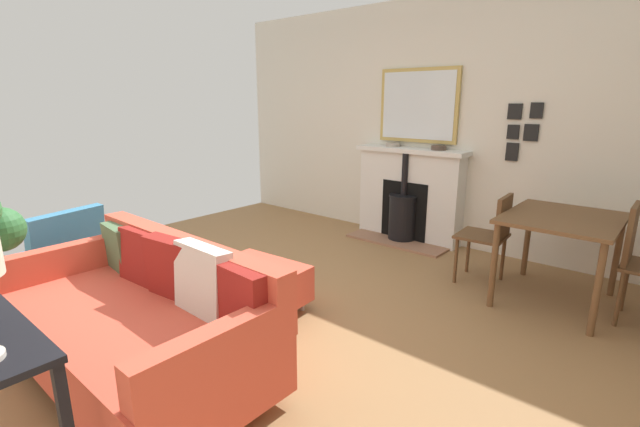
{
  "coord_description": "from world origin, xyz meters",
  "views": [
    {
      "loc": [
        1.8,
        2.49,
        1.62
      ],
      "look_at": [
        -0.85,
        0.23,
        0.72
      ],
      "focal_mm": 24.75,
      "sensor_mm": 36.0,
      "label": 1
    }
  ],
  "objects_px": {
    "mantel_bowl_near": "(393,144)",
    "armchair_accent": "(58,251)",
    "dining_table": "(562,228)",
    "fireplace": "(408,199)",
    "ottoman": "(253,285)",
    "dining_chair_near_fireplace": "(491,232)",
    "sofa": "(142,318)",
    "mantel_bowl_far": "(439,148)"
  },
  "relations": [
    {
      "from": "mantel_bowl_near",
      "to": "dining_table",
      "type": "height_order",
      "value": "mantel_bowl_near"
    },
    {
      "from": "dining_table",
      "to": "fireplace",
      "type": "bearing_deg",
      "value": -111.58
    },
    {
      "from": "dining_table",
      "to": "sofa",
      "type": "bearing_deg",
      "value": -31.54
    },
    {
      "from": "ottoman",
      "to": "dining_table",
      "type": "xyz_separation_m",
      "value": [
        -1.74,
        1.72,
        0.4
      ]
    },
    {
      "from": "mantel_bowl_near",
      "to": "mantel_bowl_far",
      "type": "xyz_separation_m",
      "value": [
        -0.0,
        0.58,
        0.0
      ]
    },
    {
      "from": "fireplace",
      "to": "mantel_bowl_near",
      "type": "bearing_deg",
      "value": -96.7
    },
    {
      "from": "mantel_bowl_near",
      "to": "dining_chair_near_fireplace",
      "type": "height_order",
      "value": "mantel_bowl_near"
    },
    {
      "from": "mantel_bowl_near",
      "to": "armchair_accent",
      "type": "distance_m",
      "value": 3.58
    },
    {
      "from": "fireplace",
      "to": "mantel_bowl_far",
      "type": "height_order",
      "value": "mantel_bowl_far"
    },
    {
      "from": "sofa",
      "to": "ottoman",
      "type": "bearing_deg",
      "value": -175.49
    },
    {
      "from": "mantel_bowl_far",
      "to": "ottoman",
      "type": "bearing_deg",
      "value": -6.37
    },
    {
      "from": "armchair_accent",
      "to": "dining_table",
      "type": "distance_m",
      "value": 4.04
    },
    {
      "from": "fireplace",
      "to": "armchair_accent",
      "type": "bearing_deg",
      "value": -21.14
    },
    {
      "from": "sofa",
      "to": "armchair_accent",
      "type": "xyz_separation_m",
      "value": [
        -0.05,
        -1.42,
        0.08
      ]
    },
    {
      "from": "mantel_bowl_near",
      "to": "ottoman",
      "type": "relative_size",
      "value": 0.23
    },
    {
      "from": "mantel_bowl_near",
      "to": "mantel_bowl_far",
      "type": "relative_size",
      "value": 1.05
    },
    {
      "from": "mantel_bowl_far",
      "to": "dining_table",
      "type": "xyz_separation_m",
      "value": [
        0.73,
        1.44,
        -0.48
      ]
    },
    {
      "from": "ottoman",
      "to": "dining_table",
      "type": "distance_m",
      "value": 2.48
    },
    {
      "from": "sofa",
      "to": "dining_table",
      "type": "height_order",
      "value": "sofa"
    },
    {
      "from": "mantel_bowl_near",
      "to": "dining_chair_near_fireplace",
      "type": "xyz_separation_m",
      "value": [
        0.73,
        1.48,
        -0.61
      ]
    },
    {
      "from": "dining_chair_near_fireplace",
      "to": "dining_table",
      "type": "bearing_deg",
      "value": 89.53
    },
    {
      "from": "armchair_accent",
      "to": "dining_chair_near_fireplace",
      "type": "height_order",
      "value": "dining_chair_near_fireplace"
    },
    {
      "from": "mantel_bowl_far",
      "to": "dining_table",
      "type": "height_order",
      "value": "mantel_bowl_far"
    },
    {
      "from": "mantel_bowl_near",
      "to": "ottoman",
      "type": "height_order",
      "value": "mantel_bowl_near"
    },
    {
      "from": "dining_chair_near_fireplace",
      "to": "ottoman",
      "type": "bearing_deg",
      "value": -33.92
    },
    {
      "from": "mantel_bowl_far",
      "to": "armchair_accent",
      "type": "xyz_separation_m",
      "value": [
        3.36,
        -1.62,
        -0.67
      ]
    },
    {
      "from": "sofa",
      "to": "ottoman",
      "type": "xyz_separation_m",
      "value": [
        -0.94,
        -0.07,
        -0.13
      ]
    },
    {
      "from": "sofa",
      "to": "dining_chair_near_fireplace",
      "type": "height_order",
      "value": "sofa"
    },
    {
      "from": "armchair_accent",
      "to": "dining_chair_near_fireplace",
      "type": "bearing_deg",
      "value": 136.28
    },
    {
      "from": "dining_chair_near_fireplace",
      "to": "mantel_bowl_near",
      "type": "bearing_deg",
      "value": -116.15
    },
    {
      "from": "ottoman",
      "to": "dining_table",
      "type": "height_order",
      "value": "dining_table"
    },
    {
      "from": "fireplace",
      "to": "mantel_bowl_near",
      "type": "distance_m",
      "value": 0.67
    },
    {
      "from": "sofa",
      "to": "mantel_bowl_far",
      "type": "bearing_deg",
      "value": 176.61
    },
    {
      "from": "fireplace",
      "to": "mantel_bowl_far",
      "type": "relative_size",
      "value": 8.25
    },
    {
      "from": "fireplace",
      "to": "dining_table",
      "type": "distance_m",
      "value": 1.91
    },
    {
      "from": "fireplace",
      "to": "armchair_accent",
      "type": "xyz_separation_m",
      "value": [
        3.33,
        -1.29,
        -0.05
      ]
    },
    {
      "from": "dining_table",
      "to": "ottoman",
      "type": "bearing_deg",
      "value": -44.62
    },
    {
      "from": "ottoman",
      "to": "dining_chair_near_fireplace",
      "type": "xyz_separation_m",
      "value": [
        -1.75,
        1.17,
        0.26
      ]
    },
    {
      "from": "fireplace",
      "to": "mantel_bowl_near",
      "type": "relative_size",
      "value": 7.86
    },
    {
      "from": "mantel_bowl_far",
      "to": "dining_chair_near_fireplace",
      "type": "bearing_deg",
      "value": 51.03
    },
    {
      "from": "mantel_bowl_near",
      "to": "sofa",
      "type": "xyz_separation_m",
      "value": [
        3.41,
        0.38,
        -0.75
      ]
    },
    {
      "from": "sofa",
      "to": "dining_table",
      "type": "distance_m",
      "value": 3.16
    }
  ]
}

